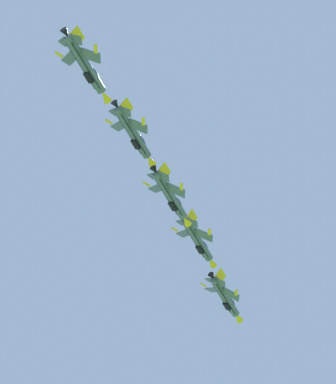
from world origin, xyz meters
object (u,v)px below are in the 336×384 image
object	(u,v)px
fighter_jet_lead	(226,298)
fighter_jet_right_wing	(171,196)
fighter_jet_right_outer	(86,66)
fighter_jet_left_outer	(134,134)
fighter_jet_left_wing	(198,240)

from	to	relation	value
fighter_jet_lead	fighter_jet_right_wing	size ratio (longest dim) A/B	1.00
fighter_jet_lead	fighter_jet_right_outer	world-z (taller)	fighter_jet_right_outer
fighter_jet_lead	fighter_jet_right_outer	distance (m)	61.85
fighter_jet_lead	fighter_jet_left_outer	world-z (taller)	fighter_jet_left_outer
fighter_jet_right_wing	fighter_jet_left_outer	world-z (taller)	fighter_jet_left_outer
fighter_jet_left_wing	fighter_jet_right_wing	bearing A→B (deg)	-86.41
fighter_jet_right_wing	fighter_jet_left_outer	size ratio (longest dim) A/B	1.00
fighter_jet_right_wing	fighter_jet_right_outer	xyz separation A→B (m)	(-15.44, -27.81, 1.50)
fighter_jet_right_outer	fighter_jet_left_outer	bearing A→B (deg)	88.83
fighter_jet_left_wing	fighter_jet_lead	bearing A→B (deg)	91.87
fighter_jet_right_outer	fighter_jet_lead	bearing A→B (deg)	90.30
fighter_jet_lead	fighter_jet_left_wing	distance (m)	15.38
fighter_jet_lead	fighter_jet_right_wing	xyz separation A→B (m)	(-12.37, -27.40, 0.48)
fighter_jet_lead	fighter_jet_left_outer	bearing A→B (deg)	-89.14
fighter_jet_left_wing	fighter_jet_left_outer	xyz separation A→B (m)	(-13.26, -26.39, 0.34)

